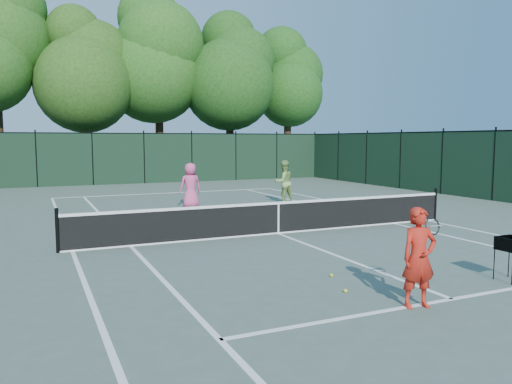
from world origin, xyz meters
name	(u,v)px	position (x,y,z in m)	size (l,w,h in m)	color
ground	(278,234)	(0.00, 0.00, 0.00)	(90.00, 90.00, 0.00)	#49584E
sideline_doubles_left	(72,251)	(-5.49, 0.00, 0.00)	(0.10, 23.77, 0.01)	white
sideline_doubles_right	(427,221)	(5.49, 0.00, 0.00)	(0.10, 23.77, 0.01)	white
sideline_singles_left	(131,246)	(-4.12, 0.00, 0.00)	(0.10, 23.77, 0.01)	white
sideline_singles_right	(394,223)	(4.12, 0.00, 0.00)	(0.10, 23.77, 0.01)	white
baseline_far	(170,193)	(0.00, 11.88, 0.00)	(10.97, 0.10, 0.01)	white
service_line_near	(452,299)	(0.00, -6.40, 0.00)	(8.23, 0.10, 0.01)	white
service_line_far	(206,206)	(0.00, 6.40, 0.00)	(8.23, 0.10, 0.01)	white
center_service_line	(278,234)	(0.00, 0.00, 0.00)	(0.10, 12.80, 0.01)	white
tennis_net	(278,217)	(0.00, 0.00, 0.48)	(11.69, 0.09, 1.06)	black
fence_far	(144,159)	(0.00, 18.00, 1.50)	(24.00, 0.05, 3.00)	black
tree_2	(82,60)	(-3.00, 21.80, 7.73)	(6.00, 6.00, 12.40)	black
tree_3	(158,47)	(2.00, 22.30, 9.01)	(7.00, 7.00, 14.45)	black
tree_4	(229,63)	(7.00, 21.60, 8.14)	(6.20, 6.20, 12.97)	black
tree_5	(288,73)	(12.00, 22.10, 7.71)	(5.80, 5.80, 12.23)	black
coach	(419,257)	(-0.79, -6.46, 0.80)	(0.98, 0.55, 1.60)	red
player_pink	(190,186)	(-0.70, 6.13, 0.88)	(0.90, 0.62, 1.76)	#DB4D85
player_green	(284,182)	(3.24, 5.91, 0.90)	(0.92, 0.74, 1.79)	#86AE57
ball_hopper	(512,244)	(1.84, -6.03, 0.70)	(0.48, 0.48, 0.83)	black
loose_ball_near_cart	(332,275)	(-1.08, -4.42, 0.03)	(0.07, 0.07, 0.07)	#C0CE2A
loose_ball_midcourt	(345,291)	(-1.41, -5.37, 0.03)	(0.07, 0.07, 0.07)	#CFDF2D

